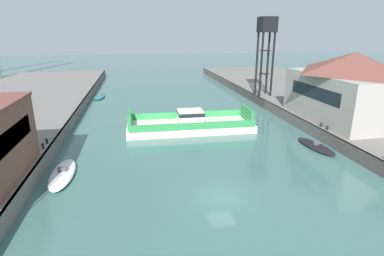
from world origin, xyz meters
The scene contains 13 objects.
ground_plane centered at (0.00, 0.00, 0.00)m, with size 400.00×400.00×0.00m, color #3D6660.
quay_right centered at (31.91, 20.00, 0.89)m, with size 28.00×140.00×1.78m.
chain_ferry centered at (0.70, 20.97, 1.01)m, with size 19.99×7.22×3.30m.
moored_boat_near_left centered at (16.07, 10.19, 0.24)m, with size 2.99×7.43×0.95m.
moored_boat_near_right centered at (-15.87, 7.26, 0.30)m, with size 2.57×8.22×1.09m.
moored_boat_mid_left centered at (-16.18, 49.88, 0.26)m, with size 2.61×7.10×1.00m.
warehouse_shed centered at (25.29, 16.87, 6.96)m, with size 12.49×18.45×10.36m.
crane_tower centered at (19.80, 37.54, 14.51)m, with size 3.29×3.29×16.22m.
bollard_left_mid centered at (-18.76, 1.85, 2.18)m, with size 0.32×0.32×0.71m.
bollard_left_aft centered at (-18.76, 11.63, 2.18)m, with size 0.32×0.32×0.71m.
bollard_right_aft centered at (18.76, 12.05, 2.18)m, with size 0.32×0.32×0.71m.
bollard_left_far centered at (-18.76, 13.38, 2.18)m, with size 0.32×0.32×0.71m.
bollard_right_far centered at (18.76, 13.53, 2.18)m, with size 0.32×0.32×0.71m.
Camera 1 is at (-7.51, -24.95, 15.03)m, focal length 28.63 mm.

